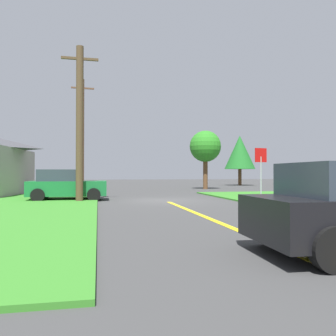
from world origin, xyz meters
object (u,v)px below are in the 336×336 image
Objects in this scene: parked_car_near_building at (66,185)px; oak_tree_left at (205,147)px; pine_tree_center at (240,152)px; utility_pole_mid at (82,133)px; utility_pole_near at (80,122)px; stop_sign at (261,165)px.

oak_tree_left reaches higher than parked_car_near_building.
utility_pole_mid is at bearing -151.45° from pine_tree_center.
stop_sign is at bearing -11.65° from utility_pole_near.
stop_sign is at bearing -18.11° from parked_car_near_building.
oak_tree_left is 0.90× the size of pine_tree_center.
stop_sign is 14.30m from oak_tree_left.
parked_car_near_building is 0.51× the size of utility_pole_near.
utility_pole_mid is 19.94m from pine_tree_center.
parked_car_near_building is 0.68× the size of pine_tree_center.
oak_tree_left is (10.69, 1.30, -0.84)m from utility_pole_mid.
oak_tree_left is (10.35, 12.28, -0.14)m from utility_pole_near.
stop_sign is 0.35× the size of utility_pole_near.
parked_car_near_building is 15.88m from oak_tree_left.
parked_car_near_building is 26.43m from pine_tree_center.
stop_sign is 0.46× the size of pine_tree_center.
oak_tree_left is at bearing 49.87° from utility_pole_near.
stop_sign reaches higher than parked_car_near_building.
parked_car_near_building is 0.75× the size of oak_tree_left.
utility_pole_mid is 1.71× the size of oak_tree_left.
parked_car_near_building is (-9.49, 3.13, -1.05)m from stop_sign.
oak_tree_left is (11.11, 10.95, 2.99)m from parked_car_near_building.
utility_pole_near is 1.47× the size of oak_tree_left.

